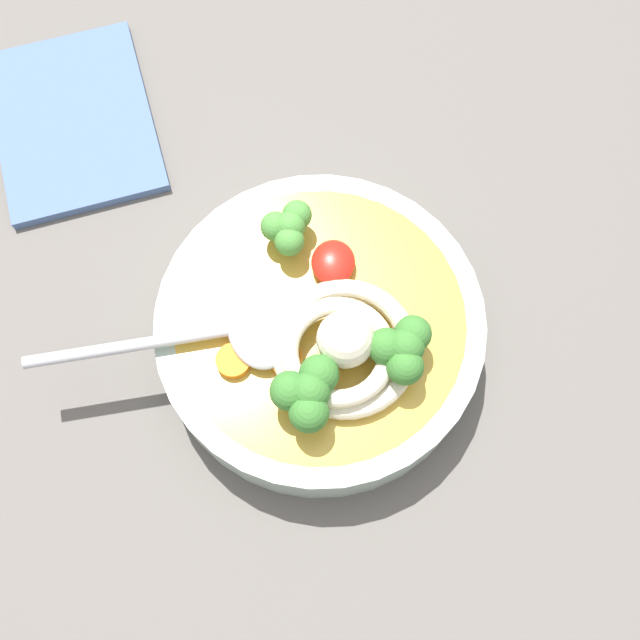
{
  "coord_description": "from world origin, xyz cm",
  "views": [
    {
      "loc": [
        15.35,
        1.95,
        55.1
      ],
      "look_at": [
        -1.39,
        0.89,
        9.03
      ],
      "focal_mm": 42.47,
      "sensor_mm": 36.0,
      "label": 1
    }
  ],
  "objects_px": {
    "soup_bowl": "(320,331)",
    "noodle_pile": "(343,347)",
    "soup_spoon": "(240,329)",
    "folded_napkin": "(74,121)"
  },
  "relations": [
    {
      "from": "noodle_pile",
      "to": "soup_bowl",
      "type": "bearing_deg",
      "value": -143.78
    },
    {
      "from": "soup_bowl",
      "to": "soup_spoon",
      "type": "relative_size",
      "value": 1.24
    },
    {
      "from": "soup_bowl",
      "to": "noodle_pile",
      "type": "relative_size",
      "value": 2.11
    },
    {
      "from": "noodle_pile",
      "to": "folded_napkin",
      "type": "relative_size",
      "value": 0.64
    },
    {
      "from": "folded_napkin",
      "to": "soup_spoon",
      "type": "bearing_deg",
      "value": 40.35
    },
    {
      "from": "soup_spoon",
      "to": "folded_napkin",
      "type": "xyz_separation_m",
      "value": [
        -0.18,
        -0.15,
        -0.05
      ]
    },
    {
      "from": "noodle_pile",
      "to": "folded_napkin",
      "type": "bearing_deg",
      "value": -130.92
    },
    {
      "from": "soup_bowl",
      "to": "noodle_pile",
      "type": "bearing_deg",
      "value": 36.22
    },
    {
      "from": "noodle_pile",
      "to": "soup_spoon",
      "type": "bearing_deg",
      "value": -98.29
    },
    {
      "from": "noodle_pile",
      "to": "folded_napkin",
      "type": "height_order",
      "value": "noodle_pile"
    }
  ]
}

